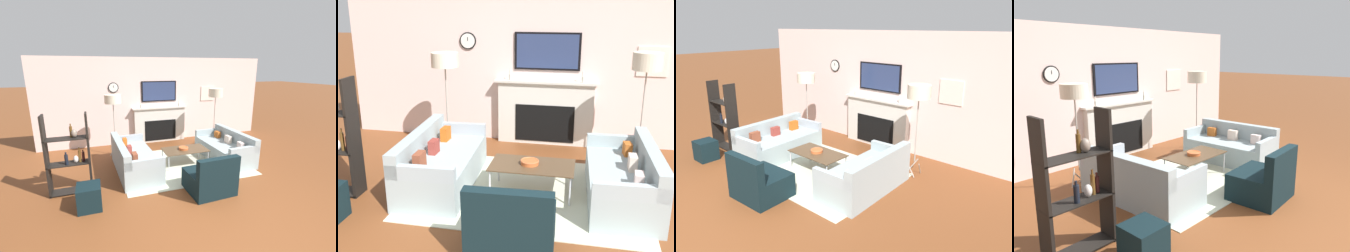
{
  "view_description": "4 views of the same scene",
  "coord_description": "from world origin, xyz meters",
  "views": [
    {
      "loc": [
        -2.0,
        -2.53,
        2.4
      ],
      "look_at": [
        -0.16,
        3.04,
        0.86
      ],
      "focal_mm": 24.0,
      "sensor_mm": 36.0,
      "label": 1
    },
    {
      "loc": [
        0.68,
        -2.4,
        2.43
      ],
      "look_at": [
        -0.33,
        2.53,
        0.87
      ],
      "focal_mm": 42.0,
      "sensor_mm": 36.0,
      "label": 2
    },
    {
      "loc": [
        4.41,
        -1.77,
        2.81
      ],
      "look_at": [
        0.14,
        3.04,
        0.82
      ],
      "focal_mm": 35.0,
      "sensor_mm": 36.0,
      "label": 3
    },
    {
      "loc": [
        -4.25,
        -1.16,
        2.15
      ],
      "look_at": [
        0.2,
        2.8,
        0.84
      ],
      "focal_mm": 35.0,
      "sensor_mm": 36.0,
      "label": 4
    }
  ],
  "objects": [
    {
      "name": "fireplace_wall",
      "position": [
        0.0,
        4.48,
        1.22
      ],
      "size": [
        7.44,
        0.28,
        2.7
      ],
      "color": "beige",
      "rests_on": "ground_plane"
    },
    {
      "name": "decorative_bowl",
      "position": [
        0.02,
        2.36,
        0.44
      ],
      "size": [
        0.24,
        0.24,
        0.06
      ],
      "color": "#BF592B",
      "rests_on": "coffee_table"
    },
    {
      "name": "armchair",
      "position": [
        0.04,
        1.01,
        0.27
      ],
      "size": [
        0.89,
        0.79,
        0.81
      ],
      "color": "black",
      "rests_on": "ground_plane"
    },
    {
      "name": "floor_lamp_left",
      "position": [
        -1.53,
        3.54,
        1.56
      ],
      "size": [
        0.43,
        0.43,
        1.71
      ],
      "color": "#9E998E",
      "rests_on": "ground_plane"
    },
    {
      "name": "couch_left",
      "position": [
        -1.23,
        2.39,
        0.28
      ],
      "size": [
        0.94,
        1.89,
        0.76
      ],
      "color": "#93A3A6",
      "rests_on": "ground_plane"
    },
    {
      "name": "coffee_table",
      "position": [
        0.06,
        2.35,
        0.39
      ],
      "size": [
        1.1,
        0.61,
        0.41
      ],
      "color": "#4C3823",
      "rests_on": "ground_plane"
    },
    {
      "name": "floor_lamp_right",
      "position": [
        1.53,
        3.54,
        1.62
      ],
      "size": [
        0.43,
        0.43,
        1.78
      ],
      "color": "#9E998E",
      "rests_on": "ground_plane"
    },
    {
      "name": "couch_right",
      "position": [
        1.24,
        2.39,
        0.28
      ],
      "size": [
        0.89,
        1.79,
        0.74
      ],
      "color": "#93A3A6",
      "rests_on": "ground_plane"
    },
    {
      "name": "area_rug",
      "position": [
        0.0,
        2.39,
        0.01
      ],
      "size": [
        3.09,
        2.24,
        0.01
      ],
      "color": "beige",
      "rests_on": "ground_plane"
    }
  ]
}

